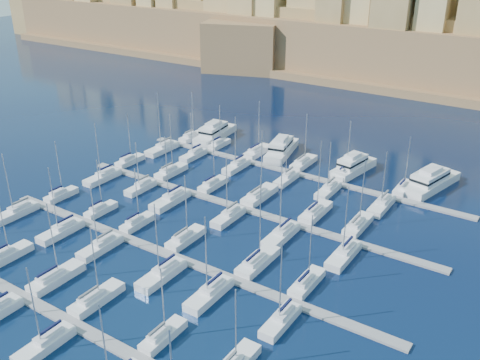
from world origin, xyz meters
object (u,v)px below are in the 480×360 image
Objects in this scene: sailboat_4 at (163,336)px; motor_yacht_c at (353,166)px; motor_yacht_b at (281,148)px; motor_yacht_d at (431,181)px; sailboat_2 at (56,278)px; motor_yacht_a at (215,132)px.

sailboat_4 is 69.59m from motor_yacht_c.
motor_yacht_b is at bearing 106.36° from sailboat_4.
motor_yacht_d is at bearing 4.68° from motor_yacht_c.
motor_yacht_c is 0.82× the size of motor_yacht_d.
sailboat_2 is 0.87× the size of motor_yacht_b.
sailboat_2 is at bearing -92.64° from motor_yacht_b.
sailboat_2 is 23.84m from sailboat_4.
motor_yacht_b is 1.10× the size of motor_yacht_c.
sailboat_2 is 69.42m from motor_yacht_b.
motor_yacht_a is at bearing 104.76° from sailboat_2.
motor_yacht_d is (41.03, 70.12, 0.97)m from sailboat_2.
motor_yacht_b is (3.20, 69.34, 0.97)m from sailboat_2.
motor_yacht_b and motor_yacht_c have the same top height.
motor_yacht_b is at bearing 178.06° from motor_yacht_c.
sailboat_2 is 0.79× the size of motor_yacht_d.
sailboat_4 is at bearing -73.64° from motor_yacht_b.
sailboat_2 is 71.99m from motor_yacht_a.
motor_yacht_d is at bearing 0.50° from motor_yacht_a.
sailboat_4 reaches higher than motor_yacht_d.
motor_yacht_b is (-20.63, 70.26, 1.01)m from sailboat_4.
motor_yacht_a is 41.54m from motor_yacht_c.
motor_yacht_b is at bearing -0.71° from motor_yacht_a.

